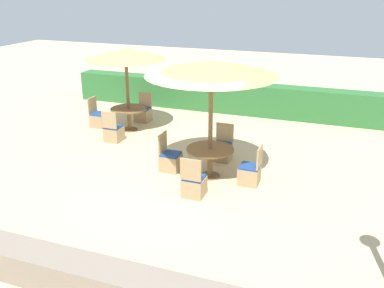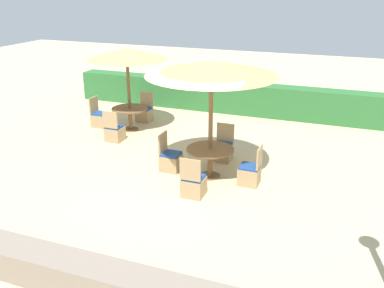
% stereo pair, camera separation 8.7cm
% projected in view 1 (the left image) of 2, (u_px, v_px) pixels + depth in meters
% --- Properties ---
extents(ground_plane, '(40.00, 40.00, 0.00)m').
position_uv_depth(ground_plane, '(183.00, 191.00, 9.43)').
color(ground_plane, '#D1BA8C').
extents(hedge_row, '(13.00, 0.70, 1.05)m').
position_uv_depth(hedge_row, '(249.00, 99.00, 14.73)').
color(hedge_row, '#2D6B33').
rests_on(hedge_row, ground_plane).
extents(stone_border, '(10.00, 0.56, 0.51)m').
position_uv_depth(stone_border, '(95.00, 280.00, 6.25)').
color(stone_border, gray).
rests_on(stone_border, ground_plane).
extents(parasol_center, '(2.92, 2.92, 2.74)m').
position_uv_depth(parasol_center, '(211.00, 68.00, 9.23)').
color(parasol_center, brown).
rests_on(parasol_center, ground_plane).
extents(round_table_center, '(1.11, 1.11, 0.71)m').
position_uv_depth(round_table_center, '(210.00, 154.00, 9.95)').
color(round_table_center, brown).
rests_on(round_table_center, ground_plane).
extents(patio_chair_center_west, '(0.46, 0.46, 0.93)m').
position_uv_depth(patio_chair_center_west, '(170.00, 160.00, 10.39)').
color(patio_chair_center_west, tan).
rests_on(patio_chair_center_west, ground_plane).
extents(patio_chair_center_east, '(0.46, 0.46, 0.93)m').
position_uv_depth(patio_chair_center_east, '(250.00, 173.00, 9.69)').
color(patio_chair_center_east, tan).
rests_on(patio_chair_center_east, ground_plane).
extents(patio_chair_center_south, '(0.46, 0.46, 0.93)m').
position_uv_depth(patio_chair_center_south, '(194.00, 185.00, 9.14)').
color(patio_chair_center_south, tan).
rests_on(patio_chair_center_south, ground_plane).
extents(patio_chair_center_north, '(0.46, 0.46, 0.93)m').
position_uv_depth(patio_chair_center_north, '(222.00, 150.00, 11.00)').
color(patio_chair_center_north, tan).
rests_on(patio_chair_center_north, ground_plane).
extents(parasol_back_left, '(2.37, 2.37, 2.51)m').
position_uv_depth(parasol_back_left, '(125.00, 54.00, 12.45)').
color(parasol_back_left, brown).
rests_on(parasol_back_left, ground_plane).
extents(round_table_back_left, '(1.10, 1.10, 0.70)m').
position_uv_depth(round_table_back_left, '(129.00, 113.00, 13.09)').
color(round_table_back_left, brown).
rests_on(round_table_back_left, ground_plane).
extents(patio_chair_back_left_south, '(0.46, 0.46, 0.93)m').
position_uv_depth(patio_chair_back_left_south, '(114.00, 132.00, 12.28)').
color(patio_chair_back_left_south, tan).
rests_on(patio_chair_back_left_south, ground_plane).
extents(patio_chair_back_left_west, '(0.46, 0.46, 0.93)m').
position_uv_depth(patio_chair_back_left_west, '(98.00, 119.00, 13.51)').
color(patio_chair_back_left_west, tan).
rests_on(patio_chair_back_left_west, ground_plane).
extents(patio_chair_back_left_north, '(0.46, 0.46, 0.93)m').
position_uv_depth(patio_chair_back_left_north, '(143.00, 113.00, 14.03)').
color(patio_chair_back_left_north, tan).
rests_on(patio_chair_back_left_north, ground_plane).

